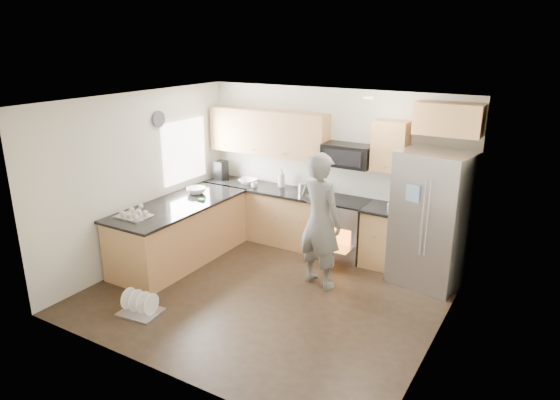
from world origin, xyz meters
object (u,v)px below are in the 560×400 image
Objects in this scene: person at (320,221)px; refrigerator at (431,219)px; dish_rack at (140,307)px; stove_range at (343,215)px.

refrigerator is at bearing -133.16° from person.
dish_rack is at bearing -126.57° from refrigerator.
dish_rack is at bearing 63.99° from person.
person is at bearing -83.19° from stove_range.
person is at bearing 50.02° from dish_rack.
dish_rack is (-2.87, -2.72, -0.87)m from refrigerator.
person reaches higher than stove_range.
person is 2.60m from dish_rack.
stove_range reaches higher than dish_rack.
refrigerator is 4.04m from dish_rack.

